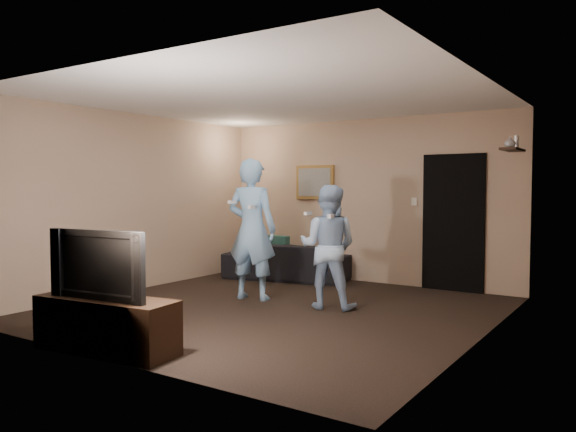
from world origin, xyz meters
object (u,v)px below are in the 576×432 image
Objects in this scene: television at (105,264)px; wii_player_left at (252,229)px; wii_player_right at (328,247)px; sofa at (287,261)px; tv_console at (106,325)px.

wii_player_left is at bearing 90.51° from television.
wii_player_left is 1.23× the size of wii_player_right.
wii_player_right reaches higher than television.
television is at bearing -82.67° from wii_player_left.
sofa is 1.45× the size of tv_console.
wii_player_right is at bearing 67.47° from tv_console.
television is at bearing -105.72° from wii_player_right.
wii_player_left reaches higher than sofa.
wii_player_left is (-0.34, 2.68, 0.13)m from television.
sofa is 1.32× the size of wii_player_right.
wii_player_right is at bearing 67.47° from television.
wii_player_right is (1.13, 0.09, -0.18)m from wii_player_left.
sofa is at bearing 94.46° from tv_console.
wii_player_right is (0.78, 2.78, -0.05)m from television.
wii_player_left reaches higher than television.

